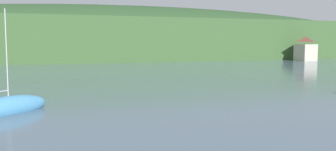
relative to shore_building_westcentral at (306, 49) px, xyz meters
The scene contains 3 objects.
wooded_hillside 65.15m from the shore_building_westcentral, 145.36° to the left, with size 352.00×54.81×29.12m.
shore_building_westcentral is the anchor object (origin of this frame).
sailboat_mid_3 96.24m from the shore_building_westcentral, 142.46° to the right, with size 6.46×5.91×8.58m.
Camera 1 is at (-9.38, 21.98, 5.51)m, focal length 38.64 mm.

